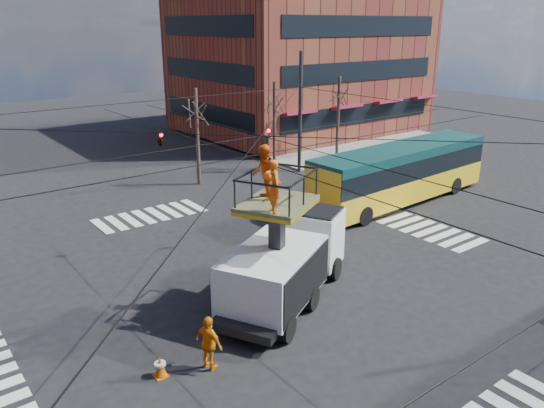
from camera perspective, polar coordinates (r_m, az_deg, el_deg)
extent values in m
plane|color=black|center=(20.84, -1.13, -8.79)|extent=(120.00, 120.00, 0.00)
cube|color=slate|center=(48.97, 4.22, 7.52)|extent=(18.00, 18.00, 0.12)
cube|color=maroon|center=(51.01, 2.98, 15.86)|extent=(20.00, 16.00, 14.00)
cube|color=black|center=(45.70, 9.45, 9.54)|extent=(17.00, 0.12, 1.58)
cube|color=black|center=(45.72, -6.88, 9.66)|extent=(0.12, 13.60, 1.58)
cube|color=black|center=(45.28, 9.69, 13.91)|extent=(17.00, 0.12, 1.57)
cube|color=black|center=(45.29, -7.06, 14.04)|extent=(0.12, 13.60, 1.57)
cube|color=black|center=(45.12, 9.95, 18.34)|extent=(17.00, 0.12, 1.57)
cube|color=black|center=(45.14, -7.25, 18.47)|extent=(0.12, 13.60, 1.57)
cylinder|color=#2D2D30|center=(35.77, 3.04, 9.73)|extent=(0.24, 0.24, 8.00)
cylinder|color=black|center=(29.30, -15.45, 10.42)|extent=(24.00, 0.03, 0.03)
cylinder|color=black|center=(27.59, 19.63, 9.52)|extent=(0.03, 24.00, 0.03)
cylinder|color=black|center=(18.84, -1.24, 7.31)|extent=(24.02, 24.02, 0.03)
cylinder|color=black|center=(18.84, -1.24, 7.31)|extent=(24.02, 24.02, 0.03)
cylinder|color=black|center=(17.97, 1.03, 5.76)|extent=(24.00, 0.03, 0.03)
cylinder|color=black|center=(19.86, -3.29, 7.00)|extent=(24.00, 0.03, 0.03)
cylinder|color=black|center=(18.26, -4.29, 5.60)|extent=(0.03, 24.00, 0.03)
cylinder|color=black|center=(19.64, 1.61, 6.59)|extent=(0.03, 24.00, 0.03)
imported|color=black|center=(22.82, -0.59, 7.31)|extent=(0.16, 0.20, 1.00)
imported|color=black|center=(22.44, -12.00, 7.35)|extent=(0.26, 1.24, 0.50)
cylinder|color=#382B21|center=(33.23, -8.03, 7.11)|extent=(0.24, 0.24, 6.00)
cylinder|color=#382B21|center=(36.48, 0.26, 8.34)|extent=(0.24, 0.24, 6.00)
cylinder|color=#382B21|center=(40.36, 7.12, 9.23)|extent=(0.24, 0.24, 6.00)
cube|color=black|center=(19.63, 1.24, -8.84)|extent=(7.21, 5.23, 0.30)
cube|color=silver|center=(21.39, 4.05, -3.50)|extent=(2.72, 2.96, 2.20)
cube|color=black|center=(21.10, 4.10, -1.49)|extent=(2.49, 2.78, 0.80)
cube|color=silver|center=(18.48, 0.14, -7.56)|extent=(4.88, 4.18, 1.80)
cylinder|color=black|center=(21.33, 6.70, -6.90)|extent=(0.96, 0.73, 0.90)
cylinder|color=black|center=(22.06, 0.99, -5.85)|extent=(0.96, 0.73, 0.90)
cylinder|color=black|center=(19.14, 4.20, -10.01)|extent=(0.96, 0.73, 0.90)
cylinder|color=black|center=(19.95, -2.06, -8.69)|extent=(0.96, 0.73, 0.90)
cylinder|color=black|center=(17.37, 1.56, -13.23)|extent=(0.96, 0.73, 0.90)
cylinder|color=black|center=(18.26, -5.22, -11.57)|extent=(0.96, 0.73, 0.90)
cube|color=black|center=(18.22, 0.53, -3.71)|extent=(0.61, 0.61, 2.56)
cube|color=#4A5331|center=(17.77, 0.55, 0.11)|extent=(3.28, 3.07, 0.12)
cube|color=yellow|center=(17.81, 0.55, -0.25)|extent=(3.28, 3.07, 0.12)
imported|color=orange|center=(16.45, 0.29, 1.91)|extent=(0.65, 0.74, 1.71)
imported|color=orange|center=(17.67, -0.89, 3.40)|extent=(1.07, 1.15, 1.88)
cube|color=yellow|center=(30.89, 13.61, 1.93)|extent=(12.61, 3.15, 1.30)
cube|color=black|center=(30.57, 13.79, 4.08)|extent=(12.61, 3.10, 1.10)
cube|color=#0C3737|center=(30.38, 13.90, 5.54)|extent=(12.61, 3.15, 0.50)
cube|color=yellow|center=(26.19, 5.57, 0.83)|extent=(0.36, 2.48, 2.80)
cube|color=yellow|center=(35.72, 19.69, 4.71)|extent=(0.36, 2.48, 2.80)
cube|color=black|center=(26.53, 5.41, -1.55)|extent=(0.26, 2.60, 0.30)
cube|color=gold|center=(25.90, 5.81, 3.50)|extent=(0.17, 1.60, 0.35)
cylinder|color=black|center=(27.05, 9.92, -1.24)|extent=(1.01, 0.34, 1.00)
cylinder|color=black|center=(28.53, 6.34, 0.00)|extent=(1.01, 0.34, 1.00)
cylinder|color=black|center=(33.41, 19.06, 1.89)|extent=(1.01, 0.34, 1.00)
cylinder|color=black|center=(34.62, 15.76, 2.79)|extent=(1.01, 0.34, 1.00)
cone|color=#D55A08|center=(16.25, -11.93, -16.75)|extent=(0.36, 0.36, 0.65)
imported|color=orange|center=(16.02, -6.78, -14.66)|extent=(0.66, 1.08, 1.72)
imported|color=#FC460F|center=(25.08, 2.16, -1.46)|extent=(0.78, 1.28, 1.93)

